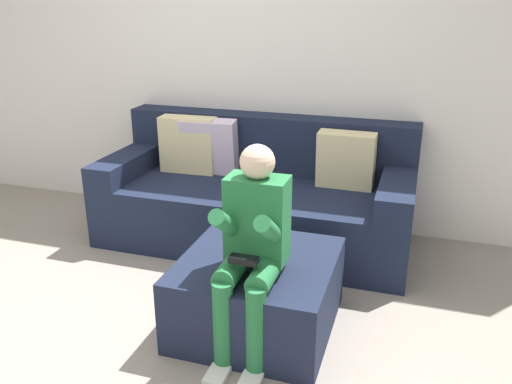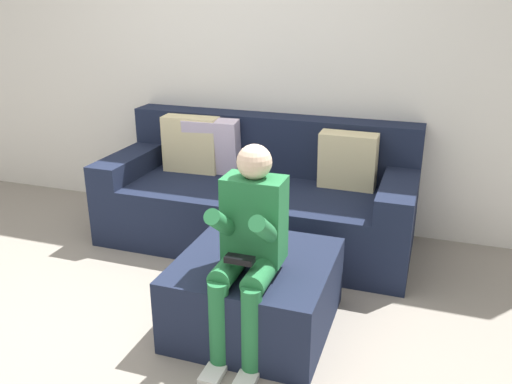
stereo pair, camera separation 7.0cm
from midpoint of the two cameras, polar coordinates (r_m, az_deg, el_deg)
ground_plane at (r=3.02m, az=-15.14°, el=-15.75°), size 7.02×7.02×0.00m
wall_back at (r=4.25m, az=-2.19°, el=13.77°), size 5.40×0.10×2.51m
couch_sectional at (r=3.96m, az=-0.46°, el=-0.37°), size 2.25×0.95×0.89m
ottoman at (r=2.97m, az=-0.49°, el=-10.75°), size 0.82×0.83×0.41m
person_seated at (r=2.62m, az=-1.23°, el=-5.63°), size 0.30×0.55×1.08m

